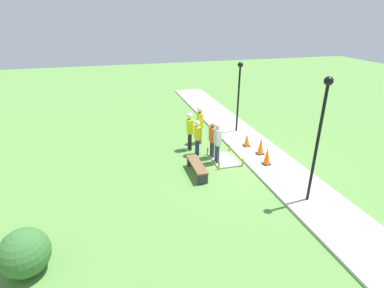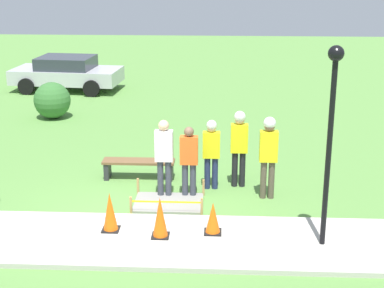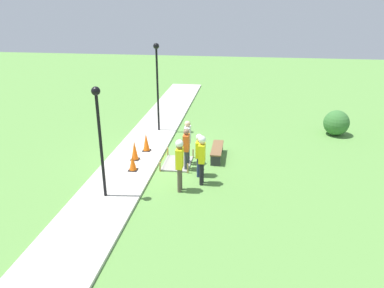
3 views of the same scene
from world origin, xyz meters
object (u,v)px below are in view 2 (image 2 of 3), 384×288
object	(u,v)px
parked_car_silver	(67,73)
traffic_cone_far_patch	(160,217)
park_bench	(139,166)
bystander_in_orange_shirt	(189,158)
traffic_cone_sidewalk_edge	(213,218)
worker_supervisor	(211,149)
worker_trainee	(239,142)
traffic_cone_near_patch	(110,212)
bystander_in_gray_shirt	(164,154)
lamppost_near	(331,118)
worker_assistant	(269,149)

from	to	relation	value
parked_car_silver	traffic_cone_far_patch	bearing A→B (deg)	-63.32
park_bench	bystander_in_orange_shirt	size ratio (longest dim) A/B	1.06
traffic_cone_sidewalk_edge	worker_supervisor	xyz separation A→B (m)	(-0.09, 2.55, 0.57)
traffic_cone_far_patch	bystander_in_orange_shirt	size ratio (longest dim) A/B	0.49
traffic_cone_far_patch	worker_trainee	distance (m)	3.39
traffic_cone_near_patch	parked_car_silver	size ratio (longest dim) A/B	0.18
traffic_cone_far_patch	worker_supervisor	bearing A→B (deg)	71.60
worker_trainee	bystander_in_gray_shirt	distance (m)	1.86
worker_supervisor	bystander_in_gray_shirt	size ratio (longest dim) A/B	0.92
bystander_in_gray_shirt	parked_car_silver	distance (m)	12.16
traffic_cone_far_patch	parked_car_silver	world-z (taller)	parked_car_silver
worker_supervisor	lamppost_near	bearing A→B (deg)	-53.51
traffic_cone_near_patch	bystander_in_gray_shirt	xyz separation A→B (m)	(0.88, 1.95, 0.55)
lamppost_near	worker_trainee	bearing A→B (deg)	115.95
traffic_cone_near_patch	parked_car_silver	bearing A→B (deg)	107.85
traffic_cone_far_patch	worker_assistant	size ratio (longest dim) A/B	0.43
bystander_in_gray_shirt	worker_supervisor	bearing A→B (deg)	29.43
lamppost_near	traffic_cone_far_patch	bearing A→B (deg)	177.40
worker_assistant	lamppost_near	distance (m)	2.90
worker_assistant	parked_car_silver	xyz separation A→B (m)	(-7.39, 10.97, -0.43)
worker_trainee	bystander_in_gray_shirt	xyz separation A→B (m)	(-1.69, -0.77, -0.07)
worker_supervisor	traffic_cone_near_patch	bearing A→B (deg)	-127.17
worker_assistant	worker_trainee	bearing A→B (deg)	132.52
traffic_cone_far_patch	worker_trainee	world-z (taller)	worker_trainee
traffic_cone_sidewalk_edge	parked_car_silver	xyz separation A→B (m)	(-6.20, 13.01, 0.32)
worker_trainee	park_bench	bearing A→B (deg)	171.47
worker_assistant	bystander_in_orange_shirt	xyz separation A→B (m)	(-1.77, -0.05, -0.22)
traffic_cone_sidewalk_edge	parked_car_silver	size ratio (longest dim) A/B	0.14
bystander_in_orange_shirt	lamppost_near	size ratio (longest dim) A/B	0.45
park_bench	worker_assistant	distance (m)	3.35
traffic_cone_near_patch	worker_assistant	size ratio (longest dim) A/B	0.41
worker_supervisor	park_bench	bearing A→B (deg)	163.09
bystander_in_orange_shirt	parked_car_silver	size ratio (longest dim) A/B	0.37
traffic_cone_sidewalk_edge	worker_trainee	bearing A→B (deg)	78.39
bystander_in_orange_shirt	bystander_in_gray_shirt	xyz separation A→B (m)	(-0.56, -0.03, 0.10)
parked_car_silver	lamppost_near	bearing A→B (deg)	-53.04
bystander_in_gray_shirt	traffic_cone_near_patch	bearing A→B (deg)	-114.27
traffic_cone_near_patch	bystander_in_gray_shirt	distance (m)	2.21
lamppost_near	worker_assistant	bearing A→B (deg)	109.93
worker_trainee	bystander_in_orange_shirt	xyz separation A→B (m)	(-1.14, -0.74, -0.18)
traffic_cone_far_patch	traffic_cone_sidewalk_edge	xyz separation A→B (m)	(1.01, 0.21, -0.09)
traffic_cone_near_patch	worker_assistant	xyz separation A→B (m)	(3.21, 2.03, 0.67)
worker_assistant	bystander_in_orange_shirt	world-z (taller)	worker_assistant
traffic_cone_near_patch	bystander_in_orange_shirt	bearing A→B (deg)	54.09
worker_supervisor	lamppost_near	xyz separation A→B (m)	(2.15, -2.90, 1.57)
worker_assistant	traffic_cone_sidewalk_edge	bearing A→B (deg)	-120.33
worker_assistant	park_bench	bearing A→B (deg)	161.03
worker_trainee	worker_assistant	bearing A→B (deg)	-47.48
traffic_cone_sidewalk_edge	bystander_in_gray_shirt	world-z (taller)	bystander_in_gray_shirt
traffic_cone_near_patch	park_bench	world-z (taller)	traffic_cone_near_patch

